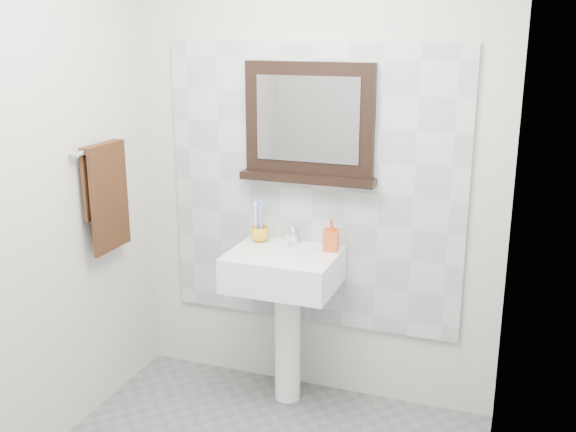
% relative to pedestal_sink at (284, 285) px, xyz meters
% --- Properties ---
extents(back_wall, '(2.00, 0.01, 2.50)m').
position_rel_pedestal_sink_xyz_m(back_wall, '(0.08, 0.23, 0.57)').
color(back_wall, '#BBB9B2').
rests_on(back_wall, ground).
extents(front_wall, '(2.00, 0.01, 2.50)m').
position_rel_pedestal_sink_xyz_m(front_wall, '(0.08, -1.97, 0.57)').
color(front_wall, '#BBB9B2').
rests_on(front_wall, ground).
extents(left_wall, '(0.01, 2.20, 2.50)m').
position_rel_pedestal_sink_xyz_m(left_wall, '(-0.92, -0.87, 0.57)').
color(left_wall, '#BBB9B2').
rests_on(left_wall, ground).
extents(right_wall, '(0.01, 2.20, 2.50)m').
position_rel_pedestal_sink_xyz_m(right_wall, '(1.08, -0.87, 0.57)').
color(right_wall, '#BBB9B2').
rests_on(right_wall, ground).
extents(splashback, '(1.60, 0.02, 1.50)m').
position_rel_pedestal_sink_xyz_m(splashback, '(0.08, 0.21, 0.47)').
color(splashback, '#A9B2B7').
rests_on(splashback, back_wall).
extents(pedestal_sink, '(0.55, 0.44, 0.96)m').
position_rel_pedestal_sink_xyz_m(pedestal_sink, '(0.00, 0.00, 0.00)').
color(pedestal_sink, white).
rests_on(pedestal_sink, ground).
extents(toothbrush_cup, '(0.12, 0.12, 0.08)m').
position_rel_pedestal_sink_xyz_m(toothbrush_cup, '(-0.19, 0.12, 0.22)').
color(toothbrush_cup, yellow).
rests_on(toothbrush_cup, pedestal_sink).
extents(toothbrushes, '(0.05, 0.04, 0.21)m').
position_rel_pedestal_sink_xyz_m(toothbrushes, '(-0.19, 0.12, 0.31)').
color(toothbrushes, white).
rests_on(toothbrushes, toothbrush_cup).
extents(soap_dispenser, '(0.08, 0.08, 0.16)m').
position_rel_pedestal_sink_xyz_m(soap_dispenser, '(0.22, 0.10, 0.27)').
color(soap_dispenser, red).
rests_on(soap_dispenser, pedestal_sink).
extents(framed_mirror, '(0.72, 0.11, 0.61)m').
position_rel_pedestal_sink_xyz_m(framed_mirror, '(0.06, 0.19, 0.81)').
color(framed_mirror, black).
rests_on(framed_mirror, back_wall).
extents(towel_bar, '(0.07, 0.40, 0.03)m').
position_rel_pedestal_sink_xyz_m(towel_bar, '(-0.87, -0.27, 0.71)').
color(towel_bar, silver).
rests_on(towel_bar, left_wall).
extents(hand_towel, '(0.06, 0.30, 0.55)m').
position_rel_pedestal_sink_xyz_m(hand_towel, '(-0.86, -0.27, 0.50)').
color(hand_towel, '#311A0D').
rests_on(hand_towel, towel_bar).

